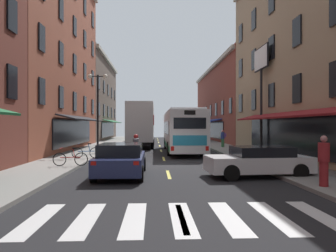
{
  "coord_description": "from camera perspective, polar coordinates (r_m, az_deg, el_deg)",
  "views": [
    {
      "loc": [
        -0.66,
        -17.35,
        2.15
      ],
      "look_at": [
        0.46,
        6.84,
        2.1
      ],
      "focal_mm": 33.89,
      "sensor_mm": 36.0,
      "label": 1
    }
  ],
  "objects": [
    {
      "name": "ground_plane",
      "position": [
        17.5,
        -0.46,
        -7.12
      ],
      "size": [
        34.8,
        80.0,
        0.1
      ],
      "primitive_type": "cube",
      "color": "black"
    },
    {
      "name": "lane_centre_dashes",
      "position": [
        17.24,
        -0.43,
        -7.05
      ],
      "size": [
        0.14,
        73.9,
        0.01
      ],
      "color": "#DBCC4C",
      "rests_on": "ground"
    },
    {
      "name": "crosswalk_near",
      "position": [
        7.68,
        2.49,
        -16.14
      ],
      "size": [
        7.1,
        2.8,
        0.01
      ],
      "color": "silver",
      "rests_on": "ground"
    },
    {
      "name": "sidewalk_left",
      "position": [
        18.24,
        -19.45,
        -6.45
      ],
      "size": [
        3.0,
        80.0,
        0.14
      ],
      "primitive_type": "cube",
      "color": "gray",
      "rests_on": "ground"
    },
    {
      "name": "sidewalk_right",
      "position": [
        18.66,
        18.07,
        -6.3
      ],
      "size": [
        3.0,
        80.0,
        0.14
      ],
      "primitive_type": "cube",
      "color": "gray",
      "rests_on": "ground"
    },
    {
      "name": "billboard_sign",
      "position": [
        23.91,
        16.43,
        9.2
      ],
      "size": [
        0.4,
        2.72,
        7.63
      ],
      "color": "black",
      "rests_on": "sidewalk_right"
    },
    {
      "name": "transit_bus",
      "position": [
        25.63,
        2.51,
        -0.81
      ],
      "size": [
        2.67,
        11.44,
        3.32
      ],
      "color": "silver",
      "rests_on": "ground"
    },
    {
      "name": "box_truck",
      "position": [
        30.55,
        -4.85,
        0.09
      ],
      "size": [
        2.54,
        7.9,
        4.23
      ],
      "color": "white",
      "rests_on": "ground"
    },
    {
      "name": "sedan_near",
      "position": [
        13.83,
        15.95,
        -6.08
      ],
      "size": [
        4.34,
        2.19,
        1.27
      ],
      "color": "silver",
      "rests_on": "ground"
    },
    {
      "name": "sedan_mid",
      "position": [
        13.68,
        -8.43,
        -5.96
      ],
      "size": [
        2.01,
        4.4,
        1.38
      ],
      "color": "navy",
      "rests_on": "ground"
    },
    {
      "name": "sedan_far",
      "position": [
        41.86,
        -4.39,
        -1.87
      ],
      "size": [
        2.0,
        4.32,
        1.37
      ],
      "color": "black",
      "rests_on": "ground"
    },
    {
      "name": "motorcycle_rider",
      "position": [
        17.95,
        -5.79,
        -4.5
      ],
      "size": [
        0.62,
        2.07,
        1.66
      ],
      "color": "black",
      "rests_on": "ground"
    },
    {
      "name": "bicycle_near",
      "position": [
        16.52,
        -17.14,
        -5.63
      ],
      "size": [
        1.71,
        0.48,
        0.91
      ],
      "color": "black",
      "rests_on": "sidewalk_left"
    },
    {
      "name": "bicycle_mid",
      "position": [
        20.06,
        -14.48,
        -4.61
      ],
      "size": [
        1.7,
        0.48,
        0.91
      ],
      "color": "black",
      "rests_on": "sidewalk_left"
    },
    {
      "name": "pedestrian_near",
      "position": [
        30.0,
        9.85,
        -2.13
      ],
      "size": [
        0.52,
        0.39,
        1.59
      ],
      "rotation": [
        0.0,
        0.0,
        1.29
      ],
      "color": "#33663F",
      "rests_on": "sidewalk_right"
    },
    {
      "name": "pedestrian_mid",
      "position": [
        11.72,
        26.23,
        -5.54
      ],
      "size": [
        0.36,
        0.36,
        1.68
      ],
      "rotation": [
        0.0,
        0.0,
        6.24
      ],
      "color": "maroon",
      "rests_on": "sidewalk_right"
    },
    {
      "name": "street_lamp_twin",
      "position": [
        23.36,
        -12.53,
        2.9
      ],
      "size": [
        1.42,
        0.32,
        5.71
      ],
      "color": "black",
      "rests_on": "sidewalk_left"
    }
  ]
}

